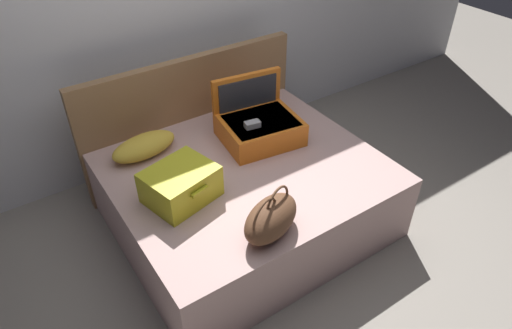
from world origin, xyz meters
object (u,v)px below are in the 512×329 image
at_px(pillow_near_headboard, 144,146).
at_px(hard_case_medium, 181,185).
at_px(bed, 247,195).
at_px(duffel_bag, 271,218).
at_px(hard_case_large, 259,125).

bearing_deg(pillow_near_headboard, hard_case_medium, -89.07).
height_order(bed, pillow_near_headboard, pillow_near_headboard).
relative_size(hard_case_medium, pillow_near_headboard, 1.01).
relative_size(bed, duffel_bag, 3.79).
distance_m(hard_case_medium, pillow_near_headboard, 0.59).
relative_size(hard_case_large, pillow_near_headboard, 1.26).
xyz_separation_m(bed, hard_case_large, (0.28, 0.26, 0.39)).
bearing_deg(hard_case_large, pillow_near_headboard, 168.19).
distance_m(bed, hard_case_medium, 0.66).
xyz_separation_m(hard_case_medium, duffel_bag, (0.31, -0.59, 0.01)).
height_order(hard_case_large, pillow_near_headboard, hard_case_large).
relative_size(bed, hard_case_medium, 3.70).
distance_m(bed, duffel_bag, 0.78).
bearing_deg(bed, duffel_bag, -110.42).
distance_m(hard_case_large, hard_case_medium, 0.87).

